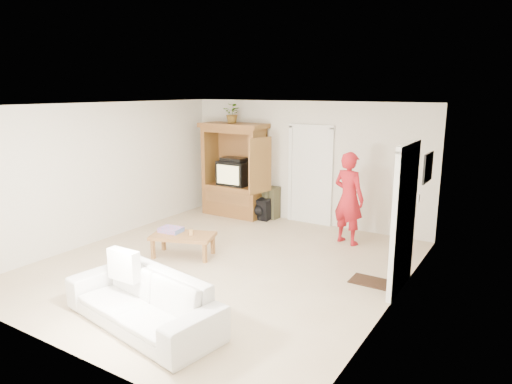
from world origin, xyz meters
TOP-DOWN VIEW (x-y plane):
  - floor at (0.00, 0.00)m, footprint 6.00×6.00m
  - ceiling at (0.00, 0.00)m, footprint 6.00×6.00m
  - wall_back at (0.00, 3.00)m, footprint 5.50×0.00m
  - wall_front at (0.00, -3.00)m, footprint 5.50×0.00m
  - wall_left at (-2.75, 0.00)m, footprint 0.00×6.00m
  - wall_right at (2.75, 0.00)m, footprint 0.00×6.00m
  - armoire at (-1.58, 2.66)m, footprint 1.82×1.14m
  - door_back at (0.15, 2.97)m, footprint 0.85×0.05m
  - doorway_right at (2.73, 0.60)m, footprint 0.05×0.90m
  - framed_picture at (2.73, 1.90)m, footprint 0.03×0.60m
  - doormat at (2.30, 0.60)m, footprint 0.60×0.40m
  - plant at (-1.60, 2.63)m, footprint 0.41×0.36m
  - man at (1.33, 2.13)m, footprint 0.72×0.57m
  - sofa at (0.31, -2.11)m, footprint 2.30×1.20m
  - coffee_table at (-0.82, -0.04)m, footprint 1.19×0.90m
  - towel at (-1.09, -0.04)m, footprint 0.41×0.32m
  - candle at (-0.67, 0.01)m, footprint 0.08×0.08m
  - backpack_black at (-0.84, 2.60)m, footprint 0.39×0.24m
  - backpack_olive at (-0.76, 2.85)m, footprint 0.40×0.30m

SIDE VIEW (x-z plane):
  - floor at x=0.00m, z-range 0.00..0.00m
  - doormat at x=2.30m, z-range 0.00..0.02m
  - backpack_black at x=-0.84m, z-range 0.00..0.47m
  - sofa at x=0.31m, z-range 0.00..0.64m
  - coffee_table at x=-0.82m, z-range 0.15..0.54m
  - backpack_olive at x=-0.76m, z-range 0.00..0.72m
  - towel at x=-1.09m, z-range 0.40..0.48m
  - candle at x=-0.67m, z-range 0.40..0.50m
  - man at x=1.33m, z-range 0.00..1.73m
  - armoire at x=-1.58m, z-range -0.14..1.96m
  - door_back at x=0.15m, z-range 0.00..2.04m
  - doorway_right at x=2.73m, z-range 0.00..2.04m
  - wall_back at x=0.00m, z-range -1.45..4.05m
  - wall_front at x=0.00m, z-range -1.45..4.05m
  - wall_left at x=-2.75m, z-range -1.70..4.30m
  - wall_right at x=2.75m, z-range -1.70..4.30m
  - framed_picture at x=2.73m, z-range 1.36..1.84m
  - plant at x=-1.60m, z-range 2.10..2.53m
  - ceiling at x=0.00m, z-range 2.60..2.60m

